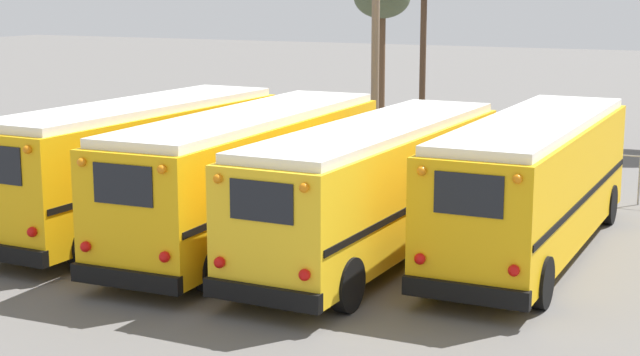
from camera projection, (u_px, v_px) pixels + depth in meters
name	position (u px, v px, depth m)	size (l,w,h in m)	color
ground_plane	(324.00, 242.00, 23.89)	(160.00, 160.00, 0.00)	#5B5956
school_bus_0	(140.00, 161.00, 24.90)	(2.76, 9.84, 3.27)	#EAAA0F
school_bus_1	(251.00, 172.00, 23.59)	(2.84, 10.67, 3.19)	#EAAA0F
school_bus_2	(377.00, 184.00, 22.39)	(2.67, 10.68, 3.08)	yellow
school_bus_3	(534.00, 181.00, 22.51)	(2.54, 10.43, 3.19)	#EAAA0F
utility_pole	(375.00, 37.00, 34.25)	(1.80, 0.28, 8.46)	#75604C
bare_tree_1	(382.00, 0.00, 44.19)	(2.57, 2.57, 6.65)	brown
fence_line	(430.00, 155.00, 30.52)	(17.68, 0.06, 1.42)	#939399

